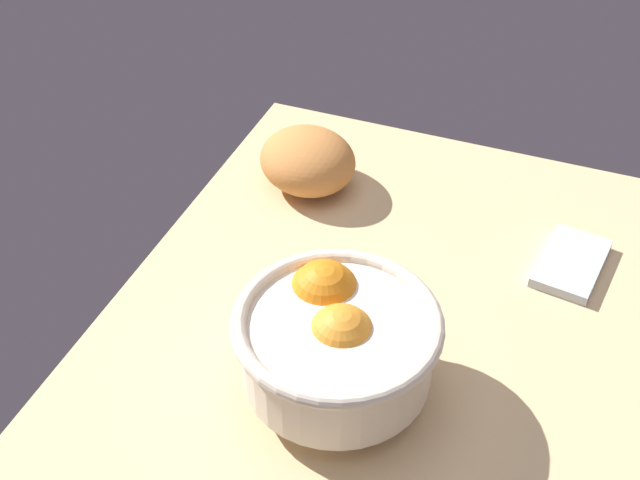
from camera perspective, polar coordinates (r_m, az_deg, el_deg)
ground_plane at (r=92.62cm, az=5.15°, el=-6.39°), size 75.98×62.36×3.00cm
fruit_bowl at (r=80.27cm, az=1.11°, el=-7.02°), size 20.37×20.37×11.65cm
bread_loaf at (r=108.42cm, az=-0.87°, el=5.55°), size 17.55×17.92×7.55cm
napkin_folded at (r=101.75cm, az=17.07°, el=-1.55°), size 12.38×8.37×1.28cm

